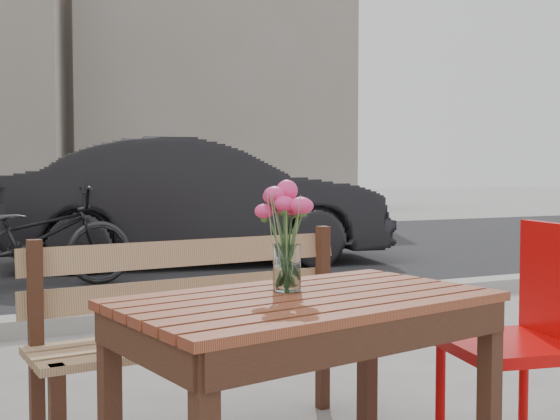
% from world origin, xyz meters
% --- Properties ---
extents(street, '(30.00, 8.12, 0.12)m').
position_xyz_m(street, '(0.00, 5.06, 0.03)').
color(street, black).
rests_on(street, ground).
extents(backdrop_buildings, '(15.50, 4.00, 8.00)m').
position_xyz_m(backdrop_buildings, '(0.17, 14.40, 3.60)').
color(backdrop_buildings, gray).
rests_on(backdrop_buildings, ground).
extents(main_table, '(1.21, 0.84, 0.68)m').
position_xyz_m(main_table, '(0.04, 0.08, 0.57)').
color(main_table, maroon).
rests_on(main_table, ground).
extents(main_bench, '(1.38, 0.52, 0.84)m').
position_xyz_m(main_bench, '(-0.04, 0.81, 0.51)').
color(main_bench, olive).
rests_on(main_bench, ground).
extents(red_chair, '(0.51, 0.51, 0.87)m').
position_xyz_m(red_chair, '(0.93, 0.07, 0.51)').
color(red_chair, '#BD0706').
rests_on(red_chair, ground).
extents(main_vase, '(0.19, 0.19, 0.34)m').
position_xyz_m(main_vase, '(0.02, 0.17, 0.90)').
color(main_vase, white).
rests_on(main_vase, main_table).
extents(parked_car, '(4.55, 2.29, 1.43)m').
position_xyz_m(parked_car, '(1.69, 5.98, 0.72)').
color(parked_car, black).
rests_on(parked_car, ground).
extents(bicycle, '(1.79, 0.66, 0.93)m').
position_xyz_m(bicycle, '(-0.23, 4.95, 0.47)').
color(bicycle, black).
rests_on(bicycle, ground).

